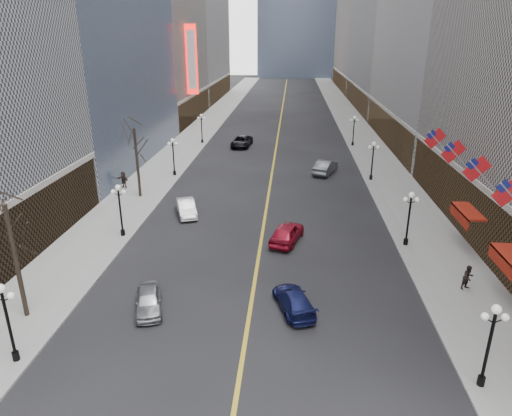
% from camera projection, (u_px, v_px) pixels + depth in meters
% --- Properties ---
extents(sidewalk_east, '(6.00, 230.00, 0.15)m').
position_uv_depth(sidewalk_east, '(363.00, 140.00, 74.29)').
color(sidewalk_east, gray).
rests_on(sidewalk_east, ground).
extents(sidewalk_west, '(6.00, 230.00, 0.15)m').
position_uv_depth(sidewalk_west, '(194.00, 138.00, 76.32)').
color(sidewalk_west, gray).
rests_on(sidewalk_west, ground).
extents(lane_line, '(0.25, 200.00, 0.02)m').
position_uv_depth(lane_line, '(279.00, 128.00, 84.65)').
color(lane_line, gold).
rests_on(lane_line, ground).
extents(streetlamp_east_0, '(1.26, 0.44, 4.52)m').
position_uv_depth(streetlamp_east_0, '(490.00, 338.00, 21.25)').
color(streetlamp_east_0, black).
rests_on(streetlamp_east_0, sidewalk_east).
extents(streetlamp_east_1, '(1.26, 0.44, 4.52)m').
position_uv_depth(streetlamp_east_1, '(409.00, 213.00, 36.16)').
color(streetlamp_east_1, black).
rests_on(streetlamp_east_1, sidewalk_east).
extents(streetlamp_east_2, '(1.26, 0.44, 4.52)m').
position_uv_depth(streetlamp_east_2, '(373.00, 157.00, 52.94)').
color(streetlamp_east_2, black).
rests_on(streetlamp_east_2, sidewalk_east).
extents(streetlamp_east_3, '(1.26, 0.44, 4.52)m').
position_uv_depth(streetlamp_east_3, '(354.00, 128.00, 69.72)').
color(streetlamp_east_3, black).
rests_on(streetlamp_east_3, sidewalk_east).
extents(streetlamp_west_0, '(1.26, 0.44, 4.52)m').
position_uv_depth(streetlamp_west_0, '(7.00, 315.00, 22.96)').
color(streetlamp_west_0, black).
rests_on(streetlamp_west_0, sidewalk_west).
extents(streetlamp_west_1, '(1.26, 0.44, 4.52)m').
position_uv_depth(streetlamp_west_1, '(120.00, 205.00, 37.87)').
color(streetlamp_west_1, black).
rests_on(streetlamp_west_1, sidewalk_west).
extents(streetlamp_west_2, '(1.26, 0.44, 4.52)m').
position_uv_depth(streetlamp_west_2, '(173.00, 153.00, 54.65)').
color(streetlamp_west_2, black).
rests_on(streetlamp_west_2, sidewalk_west).
extents(streetlamp_west_3, '(1.26, 0.44, 4.52)m').
position_uv_depth(streetlamp_west_3, '(202.00, 125.00, 71.43)').
color(streetlamp_west_3, black).
rests_on(streetlamp_west_3, sidewalk_west).
extents(flag_2, '(2.87, 0.12, 2.87)m').
position_uv_depth(flag_2, '(511.00, 195.00, 26.89)').
color(flag_2, '#B2B2B7').
rests_on(flag_2, ground).
extents(flag_3, '(2.87, 0.12, 2.87)m').
position_uv_depth(flag_3, '(479.00, 171.00, 31.55)').
color(flag_3, '#B2B2B7').
rests_on(flag_3, ground).
extents(flag_4, '(2.87, 0.12, 2.87)m').
position_uv_depth(flag_4, '(455.00, 154.00, 36.21)').
color(flag_4, '#B2B2B7').
rests_on(flag_4, ground).
extents(flag_5, '(2.87, 0.12, 2.87)m').
position_uv_depth(flag_5, '(437.00, 140.00, 40.87)').
color(flag_5, '#B2B2B7').
rests_on(flag_5, ground).
extents(awning_b, '(1.40, 4.00, 0.93)m').
position_uv_depth(awning_b, '(511.00, 259.00, 28.33)').
color(awning_b, maroon).
rests_on(awning_b, ground).
extents(awning_c, '(1.40, 4.00, 0.93)m').
position_uv_depth(awning_c, '(466.00, 212.00, 35.78)').
color(awning_c, maroon).
rests_on(awning_c, ground).
extents(theatre_marquee, '(2.00, 0.55, 12.00)m').
position_uv_depth(theatre_marquee, '(192.00, 60.00, 81.55)').
color(theatre_marquee, red).
rests_on(theatre_marquee, ground).
extents(tree_west_near, '(3.60, 3.60, 7.92)m').
position_uv_depth(tree_west_near, '(8.00, 223.00, 25.63)').
color(tree_west_near, '#2D231C').
rests_on(tree_west_near, sidewalk_west).
extents(tree_west_far, '(3.60, 3.60, 7.92)m').
position_uv_depth(tree_west_far, '(135.00, 139.00, 46.14)').
color(tree_west_far, '#2D231C').
rests_on(tree_west_far, sidewalk_west).
extents(car_nb_near, '(2.70, 4.30, 1.36)m').
position_uv_depth(car_nb_near, '(148.00, 300.00, 28.32)').
color(car_nb_near, '#989B9F').
rests_on(car_nb_near, ground).
extents(car_nb_mid, '(2.97, 4.74, 1.47)m').
position_uv_depth(car_nb_mid, '(186.00, 208.00, 43.40)').
color(car_nb_mid, white).
rests_on(car_nb_mid, ground).
extents(car_nb_far, '(3.18, 6.00, 1.61)m').
position_uv_depth(car_nb_far, '(242.00, 142.00, 70.13)').
color(car_nb_far, black).
rests_on(car_nb_far, ground).
extents(car_sb_near, '(3.13, 4.87, 1.31)m').
position_uv_depth(car_sb_near, '(294.00, 300.00, 28.37)').
color(car_sb_near, '#131747').
rests_on(car_sb_near, ground).
extents(car_sb_mid, '(3.23, 5.19, 1.65)m').
position_uv_depth(car_sb_mid, '(287.00, 233.00, 37.66)').
color(car_sb_mid, maroon).
rests_on(car_sb_mid, ground).
extents(car_sb_far, '(3.51, 5.53, 1.72)m').
position_uv_depth(car_sb_far, '(325.00, 167.00, 56.48)').
color(car_sb_far, '#4B4F53').
rests_on(car_sb_far, ground).
extents(ped_east_walk, '(0.95, 0.78, 1.71)m').
position_uv_depth(ped_east_walk, '(468.00, 277.00, 30.35)').
color(ped_east_walk, black).
rests_on(ped_east_walk, sidewalk_east).
extents(ped_west_far, '(1.74, 1.23, 1.84)m').
position_uv_depth(ped_west_far, '(123.00, 180.00, 50.73)').
color(ped_west_far, black).
rests_on(ped_west_far, sidewalk_west).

